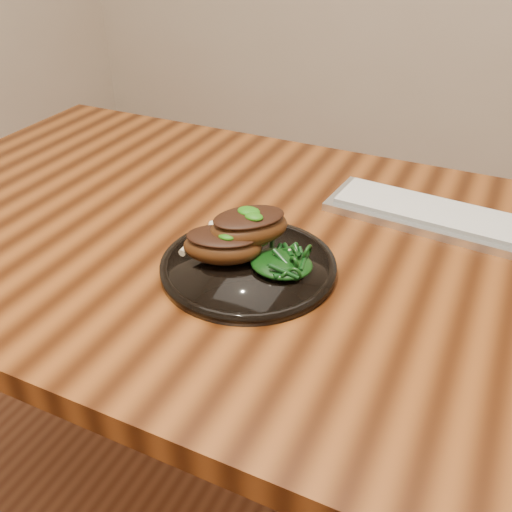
{
  "coord_description": "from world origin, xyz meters",
  "views": [
    {
      "loc": [
        0.23,
        -0.71,
        1.22
      ],
      "look_at": [
        -0.06,
        -0.09,
        0.78
      ],
      "focal_mm": 40.0,
      "sensor_mm": 36.0,
      "label": 1
    }
  ],
  "objects_px": {
    "desk": "(315,295)",
    "lamb_chop_front": "(222,244)",
    "keyboard": "(454,220)",
    "plate": "(248,266)",
    "greens_heap": "(282,260)"
  },
  "relations": [
    {
      "from": "desk",
      "to": "keyboard",
      "type": "xyz_separation_m",
      "value": [
        0.17,
        0.17,
        0.09
      ]
    },
    {
      "from": "lamb_chop_front",
      "to": "greens_heap",
      "type": "distance_m",
      "value": 0.09
    },
    {
      "from": "greens_heap",
      "to": "keyboard",
      "type": "relative_size",
      "value": 0.21
    },
    {
      "from": "plate",
      "to": "keyboard",
      "type": "bearing_deg",
      "value": 46.97
    },
    {
      "from": "plate",
      "to": "desk",
      "type": "bearing_deg",
      "value": 51.16
    },
    {
      "from": "greens_heap",
      "to": "keyboard",
      "type": "bearing_deg",
      "value": 52.85
    },
    {
      "from": "desk",
      "to": "plate",
      "type": "height_order",
      "value": "plate"
    },
    {
      "from": "plate",
      "to": "lamb_chop_front",
      "type": "xyz_separation_m",
      "value": [
        -0.04,
        -0.01,
        0.03
      ]
    },
    {
      "from": "desk",
      "to": "lamb_chop_front",
      "type": "bearing_deg",
      "value": -137.69
    },
    {
      "from": "plate",
      "to": "lamb_chop_front",
      "type": "bearing_deg",
      "value": -166.23
    },
    {
      "from": "desk",
      "to": "keyboard",
      "type": "distance_m",
      "value": 0.26
    },
    {
      "from": "lamb_chop_front",
      "to": "keyboard",
      "type": "relative_size",
      "value": 0.31
    },
    {
      "from": "greens_heap",
      "to": "desk",
      "type": "bearing_deg",
      "value": 74.44
    },
    {
      "from": "desk",
      "to": "greens_heap",
      "type": "relative_size",
      "value": 17.76
    },
    {
      "from": "greens_heap",
      "to": "keyboard",
      "type": "distance_m",
      "value": 0.33
    }
  ]
}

